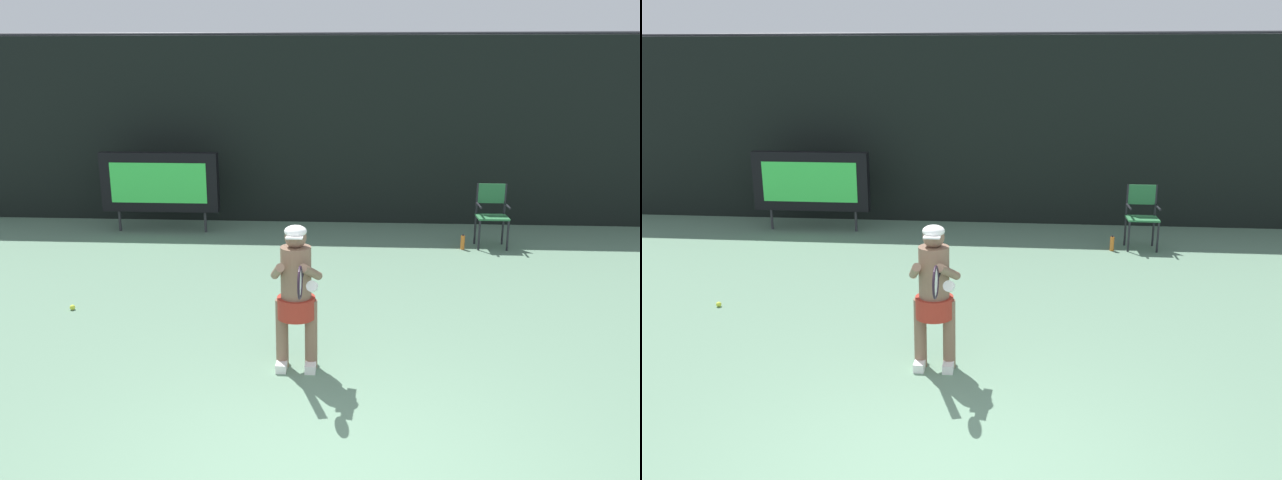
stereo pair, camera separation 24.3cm
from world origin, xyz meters
The scene contains 7 objects.
backdrop_screen centered at (0.00, 8.50, 1.81)m, with size 18.00×0.12×3.66m.
scoreboard centered at (-3.51, 7.48, 0.95)m, with size 2.20×0.21×1.50m.
umpire_chair centered at (2.49, 6.84, 0.62)m, with size 0.52×0.44×1.08m.
water_bottle centered at (1.98, 6.60, 0.12)m, with size 0.07×0.07×0.27m.
tennis_player centered at (-0.41, 1.99, 0.84)m, with size 0.54×0.62×1.52m.
tennis_racket centered at (-0.32, 1.47, 1.12)m, with size 0.03×0.60×0.31m.
tennis_ball_loose centered at (-3.46, 3.43, 0.03)m, with size 0.07×0.07×0.07m.
Camera 1 is at (0.22, -4.04, 3.03)m, focal length 35.80 mm.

